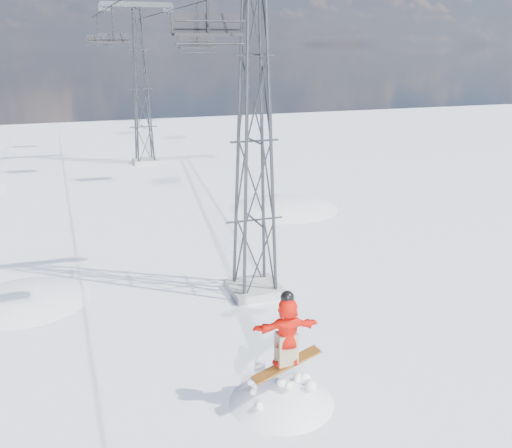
# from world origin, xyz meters

# --- Properties ---
(ground) EXTENTS (120.00, 120.00, 0.00)m
(ground) POSITION_xyz_m (0.00, 0.00, 0.00)
(ground) COLOR white
(ground) RESTS_ON ground
(snow_terrain) EXTENTS (39.00, 37.00, 22.00)m
(snow_terrain) POSITION_xyz_m (-4.77, 21.24, -9.59)
(snow_terrain) COLOR white
(snow_terrain) RESTS_ON ground
(lift_tower_near) EXTENTS (5.20, 1.80, 11.43)m
(lift_tower_near) POSITION_xyz_m (0.80, 8.00, 5.47)
(lift_tower_near) COLOR #999999
(lift_tower_near) RESTS_ON ground
(lift_tower_far) EXTENTS (5.20, 1.80, 11.43)m
(lift_tower_far) POSITION_xyz_m (0.80, 33.00, 5.47)
(lift_tower_far) COLOR #999999
(lift_tower_far) RESTS_ON ground
(lift_chair_near) EXTENTS (1.85, 0.53, 2.30)m
(lift_chair_near) POSITION_xyz_m (-1.40, 5.44, 9.01)
(lift_chair_near) COLOR black
(lift_chair_near) RESTS_ON ground
(lift_chair_mid) EXTENTS (2.23, 0.64, 2.76)m
(lift_chair_mid) POSITION_xyz_m (3.00, 24.43, 8.64)
(lift_chair_mid) COLOR black
(lift_chair_mid) RESTS_ON ground
(lift_chair_far) EXTENTS (1.95, 0.56, 2.42)m
(lift_chair_far) POSITION_xyz_m (-1.40, 28.47, 8.92)
(lift_chair_far) COLOR black
(lift_chair_far) RESTS_ON ground
(lift_chair_extra) EXTENTS (1.88, 0.54, 2.33)m
(lift_chair_extra) POSITION_xyz_m (-1.40, 39.45, 8.98)
(lift_chair_extra) COLOR black
(lift_chair_extra) RESTS_ON ground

